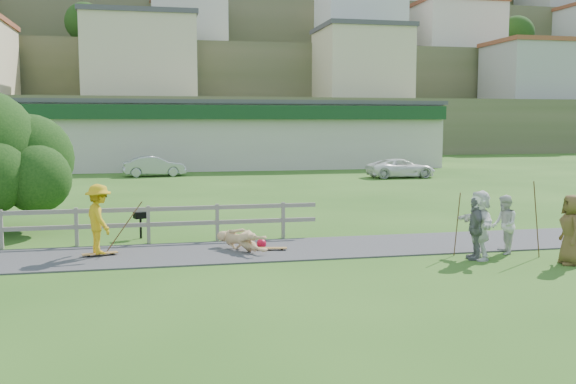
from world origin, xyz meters
name	(u,v)px	position (x,y,z in m)	size (l,w,h in m)	color
ground	(231,265)	(0.00, 0.00, 0.00)	(260.00, 260.00, 0.00)	#285317
path	(224,252)	(0.00, 1.50, 0.02)	(34.00, 3.00, 0.04)	#3C3C3F
fence	(53,222)	(-4.62, 3.30, 0.72)	(15.05, 0.10, 1.10)	slate
strip_mall	(227,134)	(4.00, 34.94, 2.58)	(32.50, 10.75, 5.10)	#BDB7A6
hillside	(160,54)	(0.00, 91.31, 14.41)	(220.00, 67.00, 47.50)	#485331
skater_rider	(99,223)	(-3.25, 1.60, 0.91)	(1.18, 0.68, 1.82)	gold
skater_fallen	(242,240)	(0.48, 1.49, 0.33)	(1.80, 0.43, 0.66)	tan
spectator_a	(504,225)	(7.31, -0.22, 0.79)	(0.77, 0.60, 1.58)	silver
spectator_b	(475,228)	(6.20, -0.70, 0.81)	(0.95, 0.39, 1.62)	slate
spectator_c	(571,230)	(8.22, -1.74, 0.87)	(0.85, 0.55, 1.74)	brown
spectator_d	(479,225)	(6.32, -0.69, 0.89)	(1.66, 0.53, 1.79)	white
car_silver	(154,166)	(-1.68, 26.87, 0.66)	(1.39, 3.98, 1.31)	#9DA1A4
car_white	(401,168)	(13.62, 22.57, 0.60)	(1.99, 4.32, 1.20)	white
bbq	(141,225)	(-2.24, 4.16, 0.41)	(0.37, 0.29, 0.81)	black
longboard_rider	(100,255)	(-3.25, 1.60, 0.05)	(0.91, 0.22, 0.10)	olive
longboard_fallen	(271,250)	(1.28, 1.39, 0.05)	(0.84, 0.21, 0.09)	olive
helmet	(261,244)	(1.08, 1.84, 0.14)	(0.28, 0.28, 0.28)	red
pole_rider	(123,222)	(-2.65, 2.00, 0.85)	(0.03, 0.03, 1.71)	brown
pole_spec_left	(457,224)	(5.97, -0.17, 0.84)	(0.03, 0.03, 1.68)	brown
pole_spec_right	(536,219)	(7.86, -0.83, 1.01)	(0.03, 0.03, 2.02)	brown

